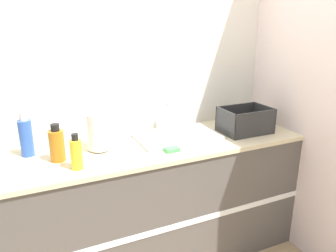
{
  "coord_description": "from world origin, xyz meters",
  "views": [
    {
      "loc": [
        -0.78,
        -1.59,
        1.67
      ],
      "look_at": [
        0.07,
        0.27,
        1.01
      ],
      "focal_mm": 35.0,
      "sensor_mm": 36.0,
      "label": 1
    }
  ],
  "objects_px": {
    "paper_towel_roll": "(99,132)",
    "bottle_blue": "(26,137)",
    "bottle_amber": "(57,145)",
    "sink": "(176,135)",
    "bottle_yellow": "(76,154)",
    "dish_rack": "(245,123)"
  },
  "relations": [
    {
      "from": "paper_towel_roll",
      "to": "bottle_blue",
      "type": "bearing_deg",
      "value": 166.78
    },
    {
      "from": "paper_towel_roll",
      "to": "bottle_amber",
      "type": "xyz_separation_m",
      "value": [
        -0.26,
        -0.06,
        -0.02
      ]
    },
    {
      "from": "sink",
      "to": "bottle_yellow",
      "type": "relative_size",
      "value": 2.77
    },
    {
      "from": "bottle_blue",
      "to": "bottle_yellow",
      "type": "xyz_separation_m",
      "value": [
        0.24,
        -0.31,
        -0.03
      ]
    },
    {
      "from": "paper_towel_roll",
      "to": "bottle_yellow",
      "type": "distance_m",
      "value": 0.28
    },
    {
      "from": "dish_rack",
      "to": "bottle_amber",
      "type": "xyz_separation_m",
      "value": [
        -1.3,
        0.04,
        0.03
      ]
    },
    {
      "from": "sink",
      "to": "bottle_yellow",
      "type": "xyz_separation_m",
      "value": [
        -0.72,
        -0.23,
        0.07
      ]
    },
    {
      "from": "bottle_amber",
      "to": "bottle_yellow",
      "type": "relative_size",
      "value": 1.1
    },
    {
      "from": "dish_rack",
      "to": "bottle_blue",
      "type": "height_order",
      "value": "bottle_blue"
    },
    {
      "from": "dish_rack",
      "to": "bottle_amber",
      "type": "relative_size",
      "value": 1.58
    },
    {
      "from": "dish_rack",
      "to": "sink",
      "type": "bearing_deg",
      "value": 167.83
    },
    {
      "from": "dish_rack",
      "to": "bottle_amber",
      "type": "bearing_deg",
      "value": 178.42
    },
    {
      "from": "paper_towel_roll",
      "to": "dish_rack",
      "type": "height_order",
      "value": "paper_towel_roll"
    },
    {
      "from": "paper_towel_roll",
      "to": "bottle_amber",
      "type": "height_order",
      "value": "paper_towel_roll"
    },
    {
      "from": "paper_towel_roll",
      "to": "bottle_yellow",
      "type": "bearing_deg",
      "value": -129.18
    },
    {
      "from": "sink",
      "to": "paper_towel_roll",
      "type": "distance_m",
      "value": 0.55
    },
    {
      "from": "dish_rack",
      "to": "bottle_yellow",
      "type": "relative_size",
      "value": 1.73
    },
    {
      "from": "paper_towel_roll",
      "to": "dish_rack",
      "type": "distance_m",
      "value": 1.05
    },
    {
      "from": "bottle_amber",
      "to": "dish_rack",
      "type": "bearing_deg",
      "value": -1.58
    },
    {
      "from": "dish_rack",
      "to": "bottle_yellow",
      "type": "distance_m",
      "value": 1.23
    },
    {
      "from": "paper_towel_roll",
      "to": "dish_rack",
      "type": "xyz_separation_m",
      "value": [
        1.05,
        -0.09,
        -0.05
      ]
    },
    {
      "from": "bottle_yellow",
      "to": "dish_rack",
      "type": "bearing_deg",
      "value": 5.67
    }
  ]
}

